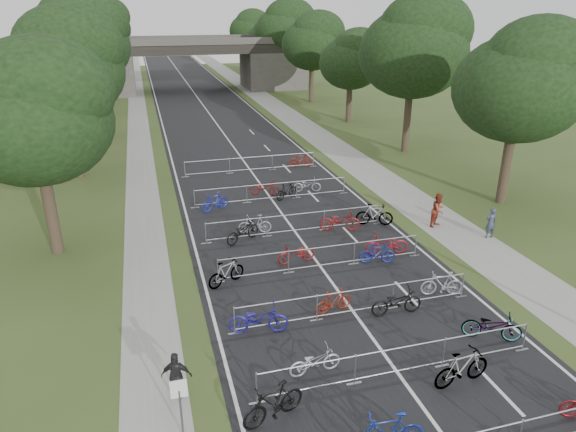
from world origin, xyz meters
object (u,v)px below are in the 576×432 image
pedestrian_a (491,223)px  pedestrian_c (177,376)px  overpass_bridge (191,64)px  pedestrian_b (438,210)px  park_sign (180,397)px

pedestrian_a → pedestrian_c: 17.59m
overpass_bridge → pedestrian_b: 51.76m
overpass_bridge → park_sign: 62.41m
pedestrian_b → pedestrian_c: size_ratio=1.17×
overpass_bridge → pedestrian_c: 60.93m
overpass_bridge → pedestrian_c: (-6.80, -60.49, -2.76)m
pedestrian_a → pedestrian_b: 2.68m
park_sign → pedestrian_a: (16.00, 8.82, -0.47)m
overpass_bridge → pedestrian_a: bearing=-80.2°
park_sign → pedestrian_a: bearing=28.9°
overpass_bridge → pedestrian_b: (7.45, -51.15, -2.63)m
pedestrian_a → pedestrian_b: bearing=-47.8°
park_sign → pedestrian_b: size_ratio=1.01×
park_sign → pedestrian_b: bearing=37.3°
overpass_bridge → pedestrian_c: overpass_bridge is taller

